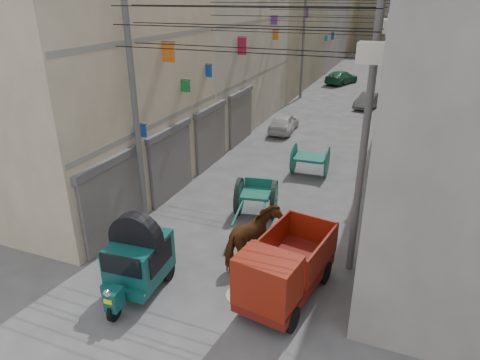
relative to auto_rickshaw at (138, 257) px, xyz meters
The scene contains 17 objects.
building_row_left 32.42m from the auto_rickshaw, 101.43° to the left, with size 8.00×62.00×14.00m.
building_row_right 33.23m from the auto_rickshaw, 72.87° to the left, with size 8.00×62.00×14.00m.
end_cap_building 63.47m from the auto_rickshaw, 88.49° to the left, with size 22.00×10.00×13.00m, color gray.
shutters_left 7.92m from the auto_rickshaw, 106.56° to the left, with size 0.18×14.40×2.88m.
signboards 19.09m from the auto_rickshaw, 84.99° to the left, with size 8.22×40.52×5.67m.
ac_units 9.63m from the auto_rickshaw, 42.55° to the left, with size 0.70×6.55×3.35m.
utility_poles 14.61m from the auto_rickshaw, 83.33° to the left, with size 7.40×22.20×8.00m.
overhead_cables 13.04m from the auto_rickshaw, 81.85° to the left, with size 7.40×22.52×1.12m.
auto_rickshaw is the anchor object (origin of this frame).
tonga_cart 5.55m from the auto_rickshaw, 74.37° to the left, with size 1.71×3.27×1.40m.
mini_truck 3.89m from the auto_rickshaw, 12.20° to the left, with size 2.03×3.59×1.91m.
second_cart 10.23m from the auto_rickshaw, 76.24° to the left, with size 1.66×1.49×1.41m.
feed_sack 3.00m from the auto_rickshaw, 15.94° to the left, with size 0.58×0.47×0.29m, color beige.
horse 3.42m from the auto_rickshaw, 43.99° to the left, with size 0.93×2.04×1.73m, color #603116.
distant_car_white 15.94m from the auto_rickshaw, 92.05° to the left, with size 1.34×3.33×1.13m, color silver.
distant_car_grey 24.19m from the auto_rickshaw, 81.77° to the left, with size 1.15×3.29×1.09m, color #5E6361.
distant_car_green 32.38m from the auto_rickshaw, 89.88° to the left, with size 1.64×4.04×1.17m, color #226441.
Camera 1 is at (4.55, -5.27, 7.59)m, focal length 32.00 mm.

